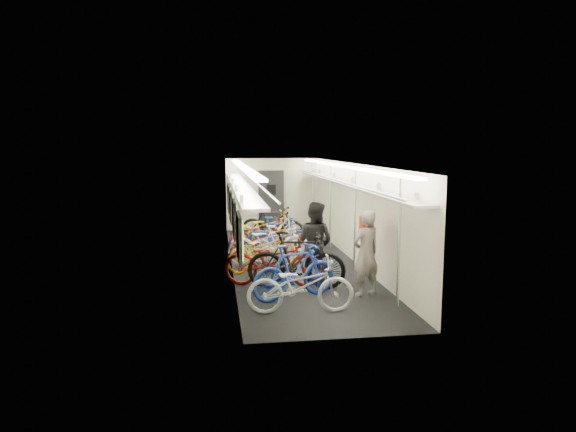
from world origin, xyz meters
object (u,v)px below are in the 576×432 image
object	(u,v)px
bicycle_0	(301,285)
passenger_mid	(315,242)
passenger_near	(366,253)
bicycle_1	(295,271)
backpack	(367,225)

from	to	relation	value
bicycle_0	passenger_mid	distance (m)	2.09
bicycle_0	passenger_near	distance (m)	1.66
passenger_near	passenger_mid	world-z (taller)	passenger_mid
bicycle_0	bicycle_1	distance (m)	0.81
bicycle_1	bicycle_0	bearing A→B (deg)	156.63
bicycle_1	passenger_mid	xyz separation A→B (m)	(0.60, 1.15, 0.32)
backpack	bicycle_1	bearing A→B (deg)	-175.80
bicycle_0	passenger_mid	world-z (taller)	passenger_mid
passenger_near	backpack	distance (m)	0.66
bicycle_1	passenger_mid	world-z (taller)	passenger_mid
passenger_mid	backpack	bearing A→B (deg)	-177.05
bicycle_1	backpack	size ratio (longest dim) A/B	4.59
bicycle_0	passenger_mid	xyz separation A→B (m)	(0.62, 1.96, 0.36)
bicycle_1	passenger_near	distance (m)	1.40
bicycle_0	passenger_near	size ratio (longest dim) A/B	1.12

